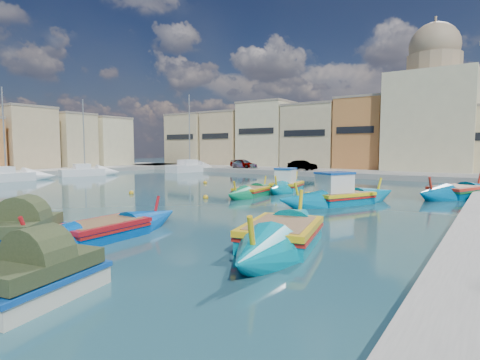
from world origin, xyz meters
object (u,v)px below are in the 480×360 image
Objects in this scene: luzzu_blue_cabin at (287,186)px; tender_near at (23,234)px; luzzu_turquoise_cabin at (340,198)px; luzzu_cyan_mid at (456,193)px; luzzu_green at (251,193)px; luzzu_blue_south at (102,232)px; tender_far at (40,279)px; yacht_north at (197,168)px; yacht_mid at (21,177)px; yacht_midnorth at (95,172)px; church_block at (432,108)px; luzzu_cyan_south at (281,237)px.

luzzu_blue_cabin is 2.29× the size of tender_near.
luzzu_turquoise_cabin is 9.45m from luzzu_cyan_mid.
luzzu_green is 14.02m from luzzu_blue_south.
luzzu_green is 19.10m from tender_far.
tender_near is at bearing -108.17° from luzzu_turquoise_cabin.
yacht_north is (-28.52, 19.30, 0.10)m from luzzu_turquoise_cabin.
yacht_north is at bearing 78.31° from yacht_mid.
luzzu_blue_south is (-4.30, -13.63, -0.13)m from luzzu_turquoise_cabin.
yacht_midnorth reaches higher than luzzu_green.
luzzu_blue_cabin is at bearing -33.22° from yacht_north.
yacht_mid is (-33.68, -34.36, -8.00)m from church_block.
luzzu_blue_cabin is 28.21m from yacht_mid.
luzzu_cyan_mid is (11.56, 3.10, -0.05)m from luzzu_blue_cabin.
church_block is 5.36× the size of tender_near.
luzzu_green is 13.71m from luzzu_cyan_south.
luzzu_green is at bearing 127.53° from luzzu_cyan_south.
tender_near is at bearing -37.70° from yacht_midnorth.
yacht_midnorth reaches higher than luzzu_blue_cabin.
yacht_mid reaches higher than yacht_midnorth.
yacht_north is at bearing 145.91° from luzzu_turquoise_cabin.
luzzu_cyan_south reaches higher than luzzu_blue_south.
church_block is 48.77m from yacht_mid.
church_block is 2.72× the size of luzzu_green.
yacht_midnorth is (-26.81, 5.54, 0.17)m from luzzu_green.
tender_far is 35.80m from yacht_mid.
luzzu_blue_south is 0.78× the size of yacht_mid.
yacht_mid is at bearing -174.53° from luzzu_turquoise_cabin.
luzzu_cyan_mid is 0.92× the size of yacht_mid.
tender_far is (4.73, -1.87, -0.04)m from tender_near.
luzzu_blue_cabin is 2.53× the size of tender_far.
luzzu_turquoise_cabin is 33.32m from yacht_mid.
luzzu_blue_south reaches higher than luzzu_green.
luzzu_cyan_mid is at bearing 76.72° from tender_far.
luzzu_cyan_south reaches higher than luzzu_green.
church_block is at bearing 76.15° from luzzu_blue_cabin.
luzzu_blue_cabin is 18.30m from luzzu_blue_south.
church_block reaches higher than luzzu_cyan_south.
luzzu_green is at bearing -97.36° from luzzu_blue_cabin.
tender_near is (1.36, -16.23, 0.25)m from luzzu_green.
church_block is 1.61× the size of yacht_north.
luzzu_turquoise_cabin is 1.34× the size of luzzu_green.
church_block is at bearing 22.27° from yacht_north.
church_block is 32.35m from yacht_north.
yacht_north reaches higher than luzzu_green.
church_block reaches higher than yacht_north.
luzzu_cyan_south is at bearing -62.97° from luzzu_blue_cabin.
church_block reaches higher than yacht_mid.
yacht_north is (-27.99, 37.19, 0.02)m from tender_far.
luzzu_cyan_mid is (5.51, 7.68, -0.08)m from luzzu_turquoise_cabin.
church_block is 32.21m from luzzu_turquoise_cabin.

